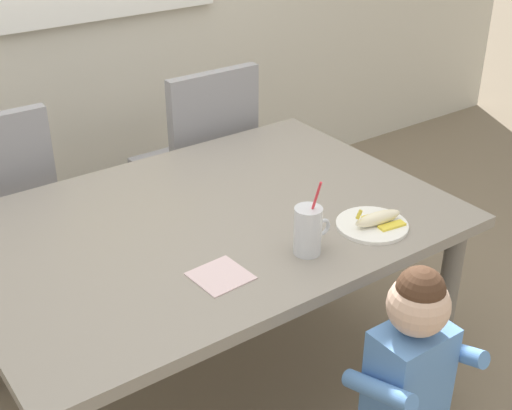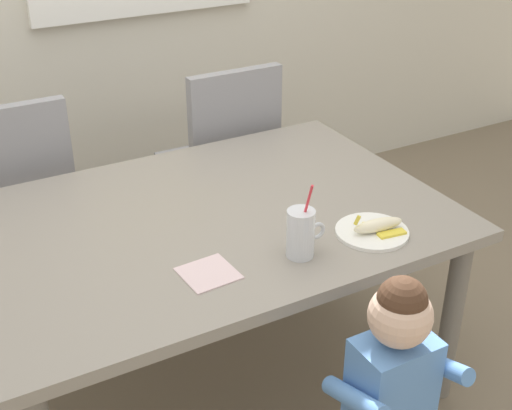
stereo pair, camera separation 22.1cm
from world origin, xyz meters
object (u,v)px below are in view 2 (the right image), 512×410
(dining_chair_left, at_px, (17,197))
(milk_cup, at_px, (301,236))
(snack_plate, at_px, (372,232))
(paper_napkin, at_px, (208,273))
(dining_table, at_px, (210,236))
(toddler_standing, at_px, (393,375))
(dining_chair_right, at_px, (224,155))
(peeled_banana, at_px, (378,225))

(dining_chair_left, xyz_separation_m, milk_cup, (0.61, -1.12, 0.23))
(snack_plate, bearing_deg, milk_cup, 179.41)
(dining_chair_left, relative_size, paper_napkin, 6.40)
(dining_table, bearing_deg, toddler_standing, -75.44)
(dining_chair_right, xyz_separation_m, peeled_banana, (-0.01, -1.10, 0.20))
(dining_table, height_order, toddler_standing, toddler_standing)
(toddler_standing, distance_m, snack_plate, 0.48)
(dining_chair_right, bearing_deg, dining_table, 60.18)
(dining_chair_left, height_order, snack_plate, dining_chair_left)
(dining_chair_right, bearing_deg, paper_napkin, 61.31)
(dining_chair_left, distance_m, paper_napkin, 1.14)
(dining_table, xyz_separation_m, paper_napkin, (-0.15, -0.30, 0.08))
(dining_table, height_order, peeled_banana, peeled_banana)
(snack_plate, height_order, paper_napkin, snack_plate)
(dining_chair_left, relative_size, toddler_standing, 1.15)
(dining_chair_right, xyz_separation_m, toddler_standing, (-0.23, -1.48, -0.02))
(paper_napkin, bearing_deg, toddler_standing, -51.98)
(dining_table, bearing_deg, dining_chair_left, 121.68)
(toddler_standing, relative_size, milk_cup, 3.37)
(dining_chair_left, height_order, dining_chair_right, same)
(peeled_banana, xyz_separation_m, paper_napkin, (-0.56, 0.06, -0.03))
(dining_chair_left, bearing_deg, snack_plate, 127.91)
(toddler_standing, xyz_separation_m, snack_plate, (0.21, 0.39, 0.19))
(toddler_standing, bearing_deg, snack_plate, 62.12)
(dining_table, bearing_deg, dining_chair_right, 60.18)
(dining_chair_left, distance_m, dining_chair_right, 0.90)
(dining_table, distance_m, paper_napkin, 0.35)
(toddler_standing, bearing_deg, milk_cup, 98.35)
(dining_chair_left, bearing_deg, milk_cup, 118.63)
(dining_table, bearing_deg, paper_napkin, -115.84)
(dining_chair_left, bearing_deg, dining_table, 121.68)
(dining_table, xyz_separation_m, dining_chair_left, (-0.48, 0.77, -0.09))
(toddler_standing, height_order, snack_plate, toddler_standing)
(toddler_standing, bearing_deg, paper_napkin, 128.02)
(dining_chair_left, xyz_separation_m, dining_chair_right, (0.90, -0.03, 0.00))
(toddler_standing, bearing_deg, dining_chair_right, 81.07)
(toddler_standing, distance_m, paper_napkin, 0.58)
(dining_chair_left, bearing_deg, dining_chair_right, 177.86)
(dining_chair_right, distance_m, milk_cup, 1.15)
(peeled_banana, bearing_deg, toddler_standing, -120.22)
(dining_chair_right, bearing_deg, dining_chair_left, -2.14)
(peeled_banana, height_order, paper_napkin, peeled_banana)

